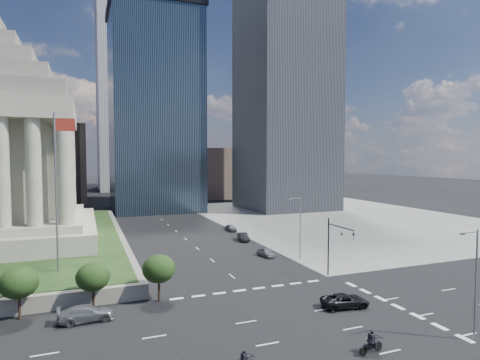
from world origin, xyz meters
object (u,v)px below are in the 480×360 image
traffic_signal_ne (336,240)px  parked_sedan_mid (243,237)px  motorcycle_lead (371,342)px  parked_sedan_near (266,252)px  street_lamp_south (475,278)px  street_lamp_north (299,224)px  parked_sedan_far (231,228)px  flagpole (57,183)px  suv_grey (87,313)px  pickup_truck (345,301)px

traffic_signal_ne → parked_sedan_mid: 28.05m
motorcycle_lead → parked_sedan_near: bearing=72.0°
parked_sedan_mid → street_lamp_south: bearing=-76.3°
parked_sedan_near → street_lamp_north: bearing=-43.8°
parked_sedan_far → parked_sedan_mid: bearing=-96.8°
flagpole → motorcycle_lead: (25.13, -28.62, -12.16)m
street_lamp_south → street_lamp_north: 31.00m
motorcycle_lead → flagpole: bearing=123.1°
parked_sedan_mid → motorcycle_lead: bearing=-88.6°
street_lamp_north → street_lamp_south: bearing=-90.0°
parked_sedan_mid → parked_sedan_far: bearing=92.8°
flagpole → parked_sedan_near: (30.83, 4.26, -12.43)m
parked_sedan_near → traffic_signal_ne: bearing=-83.3°
flagpole → parked_sedan_near: 33.51m
parked_sedan_mid → flagpole: bearing=-141.7°
traffic_signal_ne → suv_grey: traffic_signal_ne is taller
traffic_signal_ne → street_lamp_north: bearing=85.8°
traffic_signal_ne → pickup_truck: traffic_signal_ne is taller
street_lamp_north → parked_sedan_far: size_ratio=2.39×
street_lamp_north → motorcycle_lead: bearing=-108.7°
pickup_truck → motorcycle_lead: bearing=165.0°
flagpole → suv_grey: 18.18m
flagpole → parked_sedan_far: flagpole is taller
street_lamp_north → parked_sedan_mid: bearing=101.0°
parked_sedan_mid → motorcycle_lead: (-6.85, -45.91, 0.20)m
suv_grey → parked_sedan_near: size_ratio=1.35×
traffic_signal_ne → street_lamp_north: street_lamp_north is taller
street_lamp_south → parked_sedan_far: 58.28m
suv_grey → parked_sedan_near: bearing=-60.2°
flagpole → street_lamp_north: 35.95m
traffic_signal_ne → parked_sedan_far: traffic_signal_ne is taller
pickup_truck → parked_sedan_far: size_ratio=1.26×
parked_sedan_near → parked_sedan_far: bearing=77.2°
street_lamp_north → pickup_truck: 21.61m
street_lamp_north → parked_sedan_far: bearing=93.9°
street_lamp_south → parked_sedan_near: (-4.33, 34.26, -4.98)m
parked_sedan_far → motorcycle_lead: size_ratio=1.63×
pickup_truck → motorcycle_lead: size_ratio=2.05×
street_lamp_north → pickup_truck: (-5.77, -20.23, -4.93)m
street_lamp_south → parked_sedan_mid: bearing=93.8°
flagpole → pickup_truck: size_ratio=3.81×
suv_grey → parked_sedan_mid: suv_grey is taller
parked_sedan_mid → parked_sedan_far: size_ratio=1.10×
flagpole → traffic_signal_ne: 36.69m
pickup_truck → parked_sedan_mid: size_ratio=1.14×
flagpole → pickup_truck: bearing=-33.2°
traffic_signal_ne → street_lamp_north: size_ratio=0.80×
street_lamp_south → suv_grey: street_lamp_south is taller
parked_sedan_near → parked_sedan_mid: parked_sedan_mid is taller
street_lamp_south → motorcycle_lead: size_ratio=3.90×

